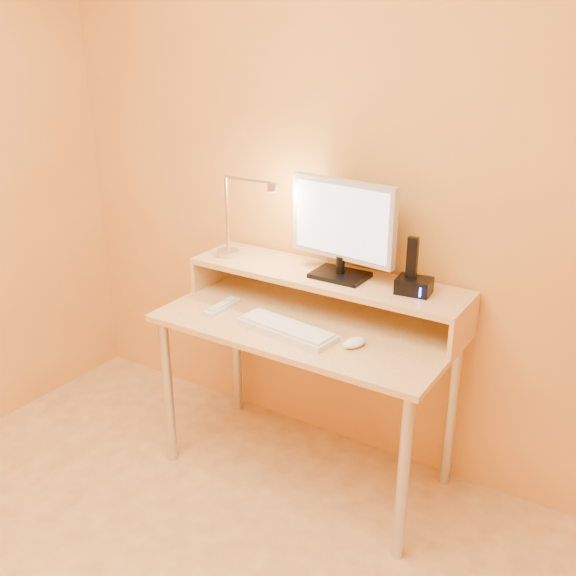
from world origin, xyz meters
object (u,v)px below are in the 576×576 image
Objects in this scene: monitor_panel at (343,220)px; remote_control at (222,307)px; lamp_base at (228,253)px; phone_dock at (414,286)px; keyboard at (287,330)px; mouse at (354,343)px.

monitor_panel is 2.45× the size of remote_control.
phone_dock is at bearing 1.99° from lamp_base.
keyboard is at bearing -27.63° from lamp_base.
remote_control is at bearing -160.96° from mouse.
mouse is (0.19, -0.25, -0.38)m from monitor_panel.
monitor_panel is 0.59m from lamp_base.
monitor_panel reaches higher than keyboard.
monitor_panel is 1.14× the size of keyboard.
monitor_panel is 4.71× the size of lamp_base.
phone_dock is (0.32, -0.01, -0.21)m from monitor_panel.
mouse is (0.28, 0.03, 0.01)m from keyboard.
keyboard is at bearing -152.35° from phone_dock.
remote_control is at bearing -60.84° from lamp_base.
lamp_base is at bearing 118.89° from remote_control.
mouse is (0.74, -0.21, -0.16)m from lamp_base.
phone_dock reaches higher than lamp_base.
remote_control is (-0.75, -0.22, -0.18)m from phone_dock.
keyboard is 4.14× the size of mouse.
lamp_base is 0.77× the size of phone_dock.
mouse is at bearing -123.37° from phone_dock.
phone_dock is 0.32m from mouse.
keyboard is 0.35m from remote_control.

